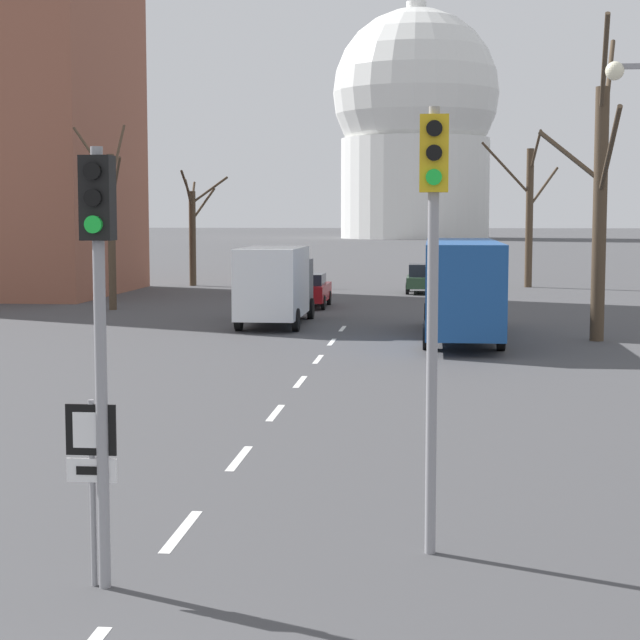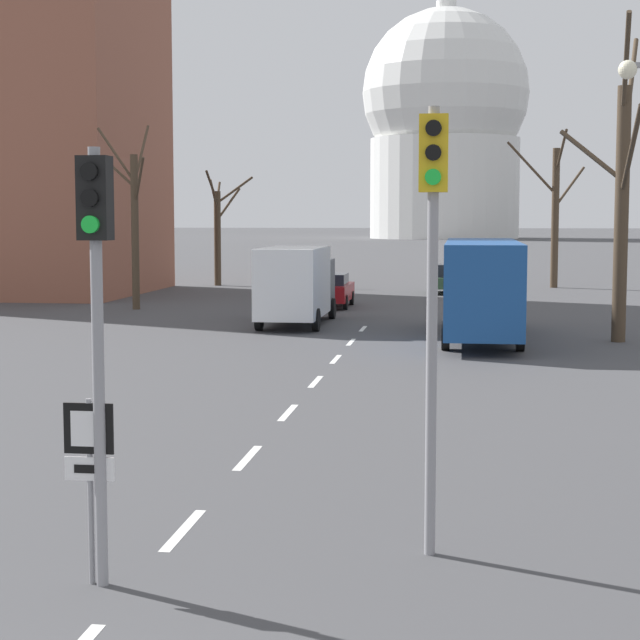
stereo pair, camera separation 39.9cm
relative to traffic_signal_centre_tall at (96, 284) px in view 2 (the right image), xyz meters
name	(u,v)px [view 2 (the right image)]	position (x,y,z in m)	size (l,w,h in m)	color
lane_stripe_1	(184,530)	(0.37, 2.30, -3.57)	(0.16, 2.00, 0.01)	silver
lane_stripe_2	(248,458)	(0.37, 6.80, -3.57)	(0.16, 2.00, 0.01)	silver
lane_stripe_3	(288,413)	(0.37, 11.30, -3.57)	(0.16, 2.00, 0.01)	silver
lane_stripe_4	(316,382)	(0.37, 15.80, -3.57)	(0.16, 2.00, 0.01)	silver
lane_stripe_5	(336,359)	(0.37, 20.30, -3.57)	(0.16, 2.00, 0.01)	silver
lane_stripe_6	(351,342)	(0.37, 24.80, -3.57)	(0.16, 2.00, 0.01)	silver
lane_stripe_7	(363,329)	(0.37, 29.30, -3.57)	(0.16, 2.00, 0.01)	silver
traffic_signal_centre_tall	(96,284)	(0.00, 0.00, 0.00)	(0.36, 0.34, 5.13)	gray
traffic_signal_near_right	(433,248)	(3.80, 1.68, 0.37)	(0.36, 0.34, 5.71)	gray
route_sign_post	(89,460)	(-0.14, 0.03, -2.08)	(0.60, 0.08, 2.22)	gray
sedan_near_left	(446,279)	(3.24, 49.12, -2.75)	(1.72, 3.89, 1.65)	#2D4C33
sedan_near_right	(330,290)	(-2.11, 38.98, -2.73)	(1.97, 4.58, 1.62)	maroon
sedan_mid_centre	(305,280)	(-4.58, 47.55, -2.77)	(1.91, 3.97, 1.60)	black
city_bus	(482,282)	(4.86, 26.27, -1.53)	(2.66, 10.80, 3.48)	#19478C
delivery_truck	(296,283)	(-2.40, 30.34, -1.88)	(2.44, 7.20, 3.14)	#333842
bare_tree_left_near	(218,229)	(-11.09, 54.20, -0.03)	(2.41, 3.92, 7.15)	#473828
bare_tree_right_near	(622,197)	(9.57, 26.12, 1.45)	(2.96, 6.51, 10.84)	#473828
bare_tree_left_far	(134,221)	(-11.06, 36.67, 0.57)	(2.90, 3.72, 8.75)	#473828
bare_tree_right_far	(555,211)	(9.72, 54.88, 1.11)	(4.86, 4.96, 9.38)	#473828
capitol_dome	(445,124)	(0.37, 204.72, 19.12)	(32.99, 32.99, 46.59)	silver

